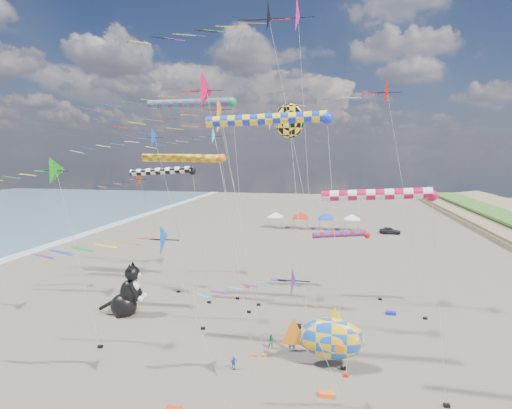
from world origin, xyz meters
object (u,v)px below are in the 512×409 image
object	(u,v)px
cat_inflatable	(126,289)
person_adult	(292,340)
child_blue	(234,363)
parked_car	(390,231)
child_green	(271,342)
fish_inflatable	(331,338)

from	to	relation	value
cat_inflatable	person_adult	bearing A→B (deg)	-21.96
cat_inflatable	child_blue	world-z (taller)	cat_inflatable
person_adult	parked_car	xyz separation A→B (m)	(13.37, 48.00, -0.23)
cat_inflatable	parked_car	world-z (taller)	cat_inflatable
child_green	fish_inflatable	bearing A→B (deg)	-24.61
cat_inflatable	person_adult	size ratio (longest dim) A/B	2.86
person_adult	child_green	world-z (taller)	person_adult
cat_inflatable	person_adult	distance (m)	16.33
fish_inflatable	child_green	xyz separation A→B (m)	(-4.47, 1.88, -1.58)
person_adult	fish_inflatable	bearing A→B (deg)	-40.52
child_blue	cat_inflatable	bearing A→B (deg)	114.54
cat_inflatable	fish_inflatable	bearing A→B (deg)	-25.09
cat_inflatable	child_blue	xyz separation A→B (m)	(12.06, -7.22, -2.04)
cat_inflatable	child_green	world-z (taller)	cat_inflatable
person_adult	child_blue	size ratio (longest dim) A/B	1.78
cat_inflatable	parked_car	distance (m)	52.94
parked_car	cat_inflatable	bearing A→B (deg)	146.93
child_blue	parked_car	bearing A→B (deg)	37.02
cat_inflatable	child_green	size ratio (longest dim) A/B	4.36
person_adult	child_green	bearing A→B (deg)	168.42
fish_inflatable	child_blue	size ratio (longest dim) A/B	6.08
child_blue	person_adult	bearing A→B (deg)	7.45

